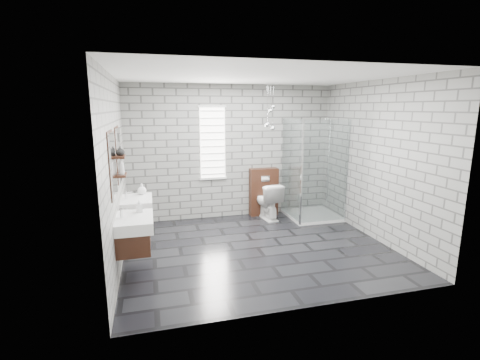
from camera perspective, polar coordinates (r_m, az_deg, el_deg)
name	(u,v)px	position (r m, az deg, el deg)	size (l,w,h in m)	color
floor	(258,248)	(5.79, 2.91, -11.13)	(4.20, 3.60, 0.02)	black
ceiling	(260,75)	(5.35, 3.23, 16.77)	(4.20, 3.60, 0.02)	white
wall_back	(232,152)	(7.13, -1.36, 4.59)	(4.20, 0.02, 2.70)	gray
wall_front	(310,194)	(3.76, 11.46, -2.20)	(4.20, 0.02, 2.70)	gray
wall_left	(115,173)	(5.18, -19.78, 1.15)	(0.02, 3.60, 2.70)	gray
wall_right	(377,161)	(6.37, 21.49, 2.90)	(0.02, 3.60, 2.70)	gray
vanity_left	(131,224)	(4.78, -17.39, -6.90)	(0.47, 0.70, 1.57)	#3B1E12
vanity_right	(134,204)	(5.72, -16.98, -3.81)	(0.47, 0.70, 1.57)	#3B1E12
shelf_lower	(121,175)	(5.13, -18.91, 0.77)	(0.14, 0.30, 0.03)	#3B1E12
shelf_upper	(120,157)	(5.09, -19.11, 3.65)	(0.14, 0.30, 0.03)	#3B1E12
window	(213,143)	(7.00, -4.52, 6.07)	(0.56, 0.05, 1.48)	white
cistern_panel	(264,192)	(7.36, 3.90, -1.93)	(0.60, 0.20, 1.00)	#3B1E12
flush_plate	(265,179)	(7.20, 4.20, 0.20)	(0.18, 0.01, 0.12)	silver
shower_enclosure	(311,195)	(7.21, 11.54, -2.42)	(1.00, 1.00, 2.03)	white
pendant_cluster	(270,118)	(6.86, 4.96, 10.05)	(0.27, 0.23, 0.89)	silver
toilet	(267,201)	(7.17, 4.52, -3.38)	(0.42, 0.73, 0.74)	white
soap_bottle_a	(139,206)	(4.91, -16.21, -4.12)	(0.08, 0.08, 0.17)	#B2B2B2
soap_bottle_b	(142,189)	(5.90, -15.82, -1.43)	(0.14, 0.14, 0.18)	#B2B2B2
soap_bottle_c	(121,167)	(5.07, -18.93, 2.08)	(0.08, 0.09, 0.22)	#B2B2B2
vase	(120,151)	(5.08, -19.05, 4.53)	(0.12, 0.12, 0.13)	#B2B2B2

